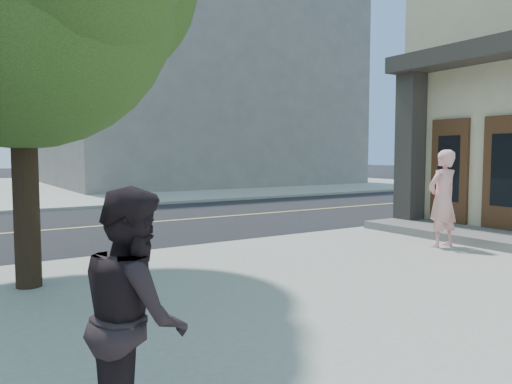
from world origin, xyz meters
TOP-DOWN VIEW (x-y plane):
  - sidewalk_ne at (13.50, 21.50)m, footprint 29.00×25.00m
  - filler_ne at (14.00, 22.00)m, footprint 18.00×16.00m
  - man_on_phone at (7.89, -2.85)m, footprint 0.73×0.50m
  - pedestrian at (0.53, -6.05)m, footprint 0.77×0.91m

SIDE VIEW (x-z plane):
  - sidewalk_ne at x=13.50m, z-range 0.00..0.12m
  - pedestrian at x=0.53m, z-range 0.12..1.76m
  - man_on_phone at x=7.89m, z-range 0.12..2.06m
  - filler_ne at x=14.00m, z-range 0.12..14.12m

